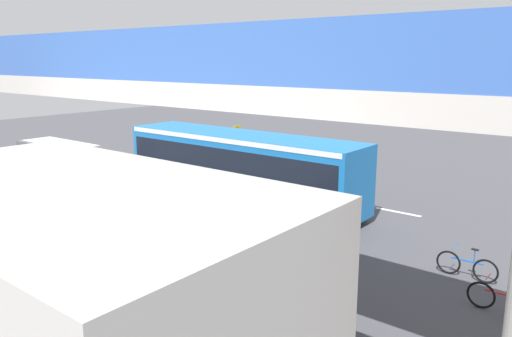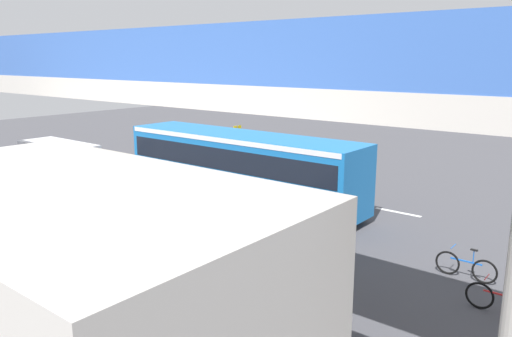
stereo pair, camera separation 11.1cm
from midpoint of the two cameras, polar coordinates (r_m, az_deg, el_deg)
ground at (r=23.16m, az=-0.02°, el=-3.48°), size 80.00×80.00×0.00m
city_bus at (r=21.91m, az=-1.56°, el=0.67°), size 11.54×2.85×3.15m
parked_van at (r=28.14m, az=-21.35°, el=0.99°), size 4.80×2.17×2.05m
bicycle_blue at (r=16.19m, az=22.91°, el=-10.24°), size 1.77×0.44×0.96m
bicycle_red at (r=14.44m, az=26.33°, el=-13.35°), size 1.77×0.44×0.96m
pedestrian at (r=25.58m, az=5.93°, el=0.03°), size 0.38×0.38×1.79m
traffic_sign at (r=27.19m, az=-2.01°, el=2.98°), size 0.08×0.60×2.80m
lane_dash_leftmost at (r=22.04m, az=15.97°, el=-4.79°), size 2.00×0.20×0.01m
lane_dash_left at (r=23.78m, az=7.07°, el=-3.14°), size 2.00×0.20×0.01m
lane_dash_centre at (r=26.02m, az=-0.43°, el=-1.69°), size 2.00×0.20×0.01m
lane_dash_right at (r=28.64m, az=-6.65°, el=-0.46°), size 2.00×0.20×0.01m
pedestrian_overpass at (r=16.25m, az=-20.76°, el=7.52°), size 27.81×2.60×6.96m
station_building at (r=10.11m, az=-20.19°, el=-13.17°), size 9.00×5.04×4.20m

